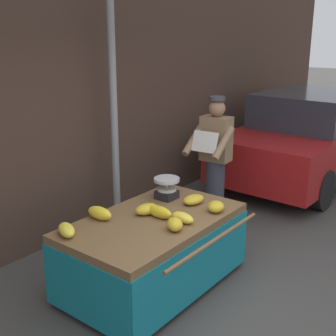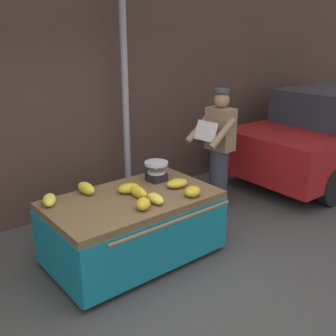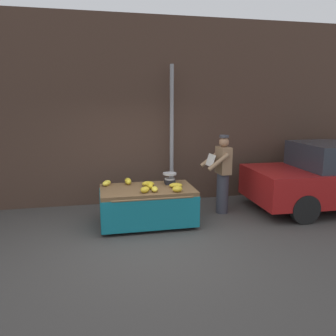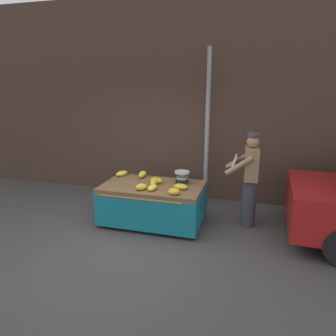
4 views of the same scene
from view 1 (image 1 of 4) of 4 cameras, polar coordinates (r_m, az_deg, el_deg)
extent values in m
plane|color=#423F3D|center=(4.18, 8.00, -19.70)|extent=(60.00, 60.00, 0.00)
cube|color=#473328|center=(5.19, -17.78, 12.67)|extent=(16.00, 0.24, 4.33)
cylinder|color=gray|center=(5.51, -6.97, 7.79)|extent=(0.09, 0.09, 3.23)
cube|color=brown|center=(4.40, -1.90, -6.89)|extent=(1.82, 1.07, 0.08)
cylinder|color=black|center=(4.05, -9.67, -15.43)|extent=(0.05, 0.66, 0.66)
cylinder|color=#B7B7BC|center=(4.03, -10.00, -15.60)|extent=(0.01, 0.12, 0.12)
cylinder|color=black|center=(5.16, 4.11, -7.72)|extent=(0.05, 0.66, 0.66)
cylinder|color=#B7B7BC|center=(5.18, 4.30, -7.61)|extent=(0.01, 0.12, 0.12)
cylinder|color=#4C4742|center=(4.83, -6.05, -9.56)|extent=(0.05, 0.05, 0.67)
cube|color=#147284|center=(4.27, 3.81, -12.85)|extent=(1.82, 0.02, 0.60)
cube|color=#147284|center=(4.87, -6.75, -8.94)|extent=(1.82, 0.02, 0.60)
cube|color=#147284|center=(3.99, -10.57, -15.47)|extent=(0.02, 1.07, 0.60)
cube|color=#147284|center=(5.21, 4.62, -7.09)|extent=(0.02, 1.07, 0.60)
cylinder|color=brown|center=(4.01, 6.06, -9.14)|extent=(1.46, 0.04, 0.04)
cube|color=black|center=(4.86, -0.17, -3.43)|extent=(0.20, 0.20, 0.09)
cylinder|color=#B7B7BC|center=(4.82, -0.17, -2.31)|extent=(0.02, 0.02, 0.11)
cylinder|color=#B7B7BC|center=(4.80, -0.17, -1.50)|extent=(0.28, 0.28, 0.03)
cylinder|color=#B7B7BC|center=(4.84, -0.17, -2.71)|extent=(0.21, 0.21, 0.03)
ellipsoid|color=gold|center=(4.45, -2.75, -5.28)|extent=(0.28, 0.21, 0.11)
ellipsoid|color=gold|center=(4.10, 0.87, -7.22)|extent=(0.24, 0.25, 0.12)
ellipsoid|color=gold|center=(4.72, 3.31, -4.05)|extent=(0.28, 0.21, 0.10)
ellipsoid|color=yellow|center=(4.11, -12.87, -7.74)|extent=(0.24, 0.30, 0.10)
ellipsoid|color=gold|center=(4.53, 6.15, -4.94)|extent=(0.25, 0.23, 0.11)
ellipsoid|color=gold|center=(4.37, -1.12, -5.64)|extent=(0.12, 0.30, 0.12)
ellipsoid|color=yellow|center=(4.27, 1.91, -6.36)|extent=(0.16, 0.27, 0.09)
ellipsoid|color=yellow|center=(4.38, -8.74, -5.73)|extent=(0.14, 0.29, 0.12)
cylinder|color=#383842|center=(5.99, 5.96, -3.07)|extent=(0.26, 0.26, 0.88)
cube|color=#8C6B4C|center=(5.78, 6.18, 3.74)|extent=(0.26, 0.40, 0.58)
sphere|color=#9E7051|center=(5.70, 6.31, 7.61)|extent=(0.21, 0.21, 0.21)
cylinder|color=#3F3F47|center=(5.68, 6.35, 8.85)|extent=(0.20, 0.20, 0.05)
cylinder|color=#8C6B4C|center=(5.50, 7.09, 3.14)|extent=(0.48, 0.12, 0.37)
cylinder|color=#8C6B4C|center=(5.70, 3.31, 3.72)|extent=(0.48, 0.12, 0.37)
cube|color=silver|center=(5.52, 4.73, 3.36)|extent=(0.12, 0.35, 0.25)
cube|color=#A51919|center=(8.10, 17.27, 2.77)|extent=(3.94, 1.80, 0.70)
cube|color=#2D333D|center=(8.12, 18.07, 7.28)|extent=(2.07, 1.55, 0.56)
cylinder|color=black|center=(6.83, 19.15, -2.63)|extent=(0.60, 0.20, 0.60)
cylinder|color=black|center=(7.47, 7.93, -0.18)|extent=(0.60, 0.20, 0.60)
cylinder|color=black|center=(9.55, 15.62, 3.14)|extent=(0.60, 0.20, 0.60)
camera|label=2|loc=(1.15, 76.53, 0.58)|focal=42.58mm
camera|label=3|loc=(4.30, 97.13, -3.17)|focal=35.74mm
camera|label=4|loc=(5.49, 66.78, 7.48)|focal=33.43mm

